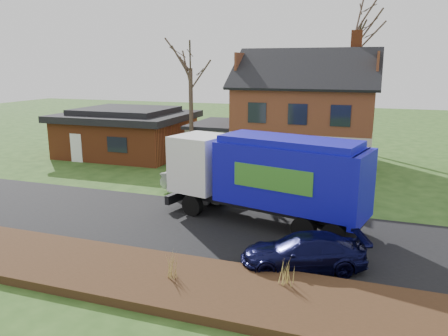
% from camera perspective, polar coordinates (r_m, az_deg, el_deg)
% --- Properties ---
extents(ground, '(120.00, 120.00, 0.00)m').
position_cam_1_polar(ground, '(19.48, -1.99, -7.73)').
color(ground, '#264617').
rests_on(ground, ground).
extents(road, '(80.00, 7.00, 0.02)m').
position_cam_1_polar(road, '(19.48, -1.99, -7.70)').
color(road, black).
rests_on(road, ground).
extents(mulch_verge, '(80.00, 3.50, 0.30)m').
position_cam_1_polar(mulch_verge, '(15.03, -9.52, -13.97)').
color(mulch_verge, '#301F10').
rests_on(mulch_verge, ground).
extents(main_house, '(12.95, 8.95, 9.26)m').
position_cam_1_polar(main_house, '(31.41, 9.82, 7.71)').
color(main_house, beige).
rests_on(main_house, ground).
extents(ranch_house, '(9.80, 8.20, 3.70)m').
position_cam_1_polar(ranch_house, '(35.63, -12.58, 4.65)').
color(ranch_house, brown).
rests_on(ranch_house, ground).
extents(garbage_truck, '(9.65, 4.61, 4.00)m').
position_cam_1_polar(garbage_truck, '(19.40, 5.71, -0.74)').
color(garbage_truck, black).
rests_on(garbage_truck, ground).
extents(silver_sedan, '(4.88, 3.36, 1.52)m').
position_cam_1_polar(silver_sedan, '(23.59, -3.39, -2.02)').
color(silver_sedan, '#A7AAAF').
rests_on(silver_sedan, ground).
extents(navy_wagon, '(4.70, 3.20, 1.26)m').
position_cam_1_polar(navy_wagon, '(15.74, 10.27, -10.75)').
color(navy_wagon, black).
rests_on(navy_wagon, ground).
extents(tree_front_west, '(3.17, 3.17, 9.43)m').
position_cam_1_polar(tree_front_west, '(29.63, -4.45, 14.78)').
color(tree_front_west, '#453529').
rests_on(tree_front_west, ground).
extents(tree_back, '(4.11, 4.11, 13.01)m').
position_cam_1_polar(tree_back, '(38.15, 16.95, 18.57)').
color(tree_back, '#413027').
rests_on(tree_back, ground).
extents(grass_clump_mid, '(0.33, 0.27, 0.91)m').
position_cam_1_polar(grass_clump_mid, '(14.45, -6.78, -12.36)').
color(grass_clump_mid, '#AD914C').
rests_on(grass_clump_mid, mulch_verge).
extents(grass_clump_east, '(0.34, 0.28, 0.84)m').
position_cam_1_polar(grass_clump_east, '(14.08, 8.19, -13.31)').
color(grass_clump_east, tan).
rests_on(grass_clump_east, mulch_verge).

